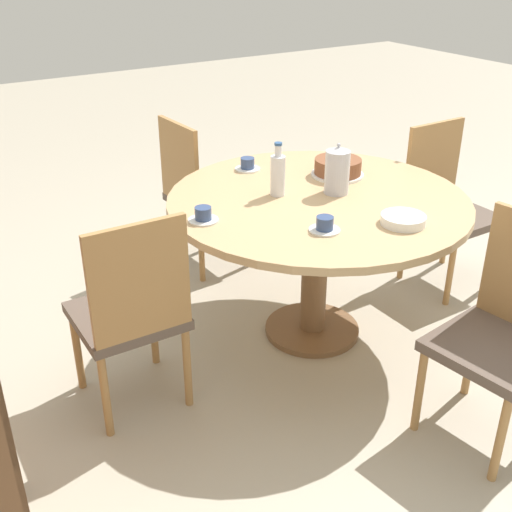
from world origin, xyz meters
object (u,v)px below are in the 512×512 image
Objects in this scene: chair_c at (131,311)px; cup_a at (203,215)px; coffee_pot at (338,171)px; cup_b at (248,165)px; cake_main at (338,168)px; cup_c at (325,225)px; chair_a at (446,203)px; chair_b at (200,192)px; chair_d at (506,330)px; water_bottle at (278,174)px.

chair_c is 0.50m from cup_a.
coffee_pot reaches higher than cup_b.
chair_c is at bearing 121.72° from cup_b.
cake_main reaches higher than cup_c.
chair_a is at bearing -85.14° from coffee_pot.
chair_b is 1.31m from cup_c.
cake_main is at bearing -157.25° from chair_b.
cup_a and cup_b have the same top height.
cup_c is at bearing 162.11° from chair_c.
chair_c is at bearing -176.62° from chair_a.
chair_d reaches higher than cup_b.
cup_b is at bearing -177.84° from chair_b.
water_bottle reaches higher than chair_c.
cup_a is (-0.08, 0.43, -0.08)m from water_bottle.
coffee_pot is 0.28m from water_bottle.
coffee_pot is (-0.07, 0.86, 0.38)m from chair_a.
water_bottle is 0.45m from cup_c.
chair_c is at bearing 71.24° from cup_c.
chair_a is 1.27m from cup_c.
cup_b is (-0.46, -0.04, 0.29)m from chair_b.
cup_a is (0.05, 0.68, -0.09)m from coffee_pot.
chair_c is 3.44× the size of cake_main.
cake_main is 2.02× the size of cup_a.
cup_b is at bearing -10.24° from water_bottle.
chair_c is 1.14m from coffee_pot.
chair_c reaches higher than cup_b.
cake_main is (0.19, -0.16, -0.07)m from coffee_pot.
chair_c is at bearing 92.61° from coffee_pot.
water_bottle reaches higher than chair_b.
cup_b is at bearing 46.38° from cake_main.
coffee_pot is (0.05, -1.08, 0.38)m from chair_c.
chair_a reaches higher than cup_b.
chair_d is at bearing -173.72° from chair_b.
chair_a is 1.28m from chair_d.
water_bottle is at bearing 169.76° from cup_b.
cup_a and cup_c have the same top height.
coffee_pot is 0.91× the size of cake_main.
cup_c is (-0.44, 0.06, -0.08)m from water_bottle.
cup_b is (0.46, -0.50, 0.00)m from cup_a.
chair_b is 3.44× the size of cake_main.
chair_c is 0.86m from cup_c.
chair_c is 6.95× the size of cup_c.
cup_b is (0.50, 0.18, -0.09)m from coffee_pot.
coffee_pot is 0.96× the size of water_bottle.
cup_a is 1.00× the size of cup_b.
cake_main is 0.46m from cup_b.
chair_a reaches higher than cup_a.
cup_a is 0.52m from cup_c.
chair_a is 3.76× the size of coffee_pot.
cup_c is at bearing 134.90° from coffee_pot.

